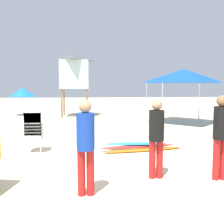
{
  "coord_description": "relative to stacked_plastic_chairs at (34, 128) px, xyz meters",
  "views": [
    {
      "loc": [
        0.37,
        -5.98,
        1.95
      ],
      "look_at": [
        1.15,
        2.3,
        1.12
      ],
      "focal_mm": 41.18,
      "sensor_mm": 36.0,
      "label": 1
    }
  ],
  "objects": [
    {
      "name": "beach_umbrella_left",
      "position": [
        -2.83,
        10.28,
        0.84
      ],
      "size": [
        1.74,
        1.74,
        1.89
      ],
      "color": "beige",
      "rests_on": "ground"
    },
    {
      "name": "stacked_plastic_chairs",
      "position": [
        0.0,
        0.0,
        0.0
      ],
      "size": [
        0.48,
        0.48,
        1.29
      ],
      "color": "silver",
      "rests_on": "ground"
    },
    {
      "name": "popup_canopy",
      "position": [
        6.59,
        5.49,
        1.76
      ],
      "size": [
        3.25,
        3.25,
        2.86
      ],
      "color": "#B2B2B7",
      "rests_on": "ground"
    },
    {
      "name": "surfboard_pile",
      "position": [
        3.16,
        -0.05,
        -0.63
      ],
      "size": [
        2.62,
        0.73,
        0.24
      ],
      "color": "orange",
      "rests_on": "ground"
    },
    {
      "name": "ground",
      "position": [
        1.23,
        -1.65,
        -0.74
      ],
      "size": [
        80.0,
        80.0,
        0.0
      ],
      "primitive_type": "plane",
      "color": "beige"
    },
    {
      "name": "lifeguard_near_center",
      "position": [
        1.55,
        -3.14,
        0.24
      ],
      "size": [
        0.32,
        0.32,
        1.71
      ],
      "color": "red",
      "rests_on": "ground"
    },
    {
      "name": "lifeguard_tower",
      "position": [
        0.74,
        9.35,
        2.2
      ],
      "size": [
        1.98,
        1.98,
        4.06
      ],
      "color": "olive",
      "rests_on": "ground"
    },
    {
      "name": "lifeguard_near_left",
      "position": [
        3.03,
        -2.4,
        0.22
      ],
      "size": [
        0.32,
        0.32,
        1.68
      ],
      "color": "red",
      "rests_on": "ground"
    },
    {
      "name": "lifeguard_near_right",
      "position": [
        4.34,
        -2.62,
        0.28
      ],
      "size": [
        0.32,
        0.32,
        1.77
      ],
      "color": "red",
      "rests_on": "ground"
    }
  ]
}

